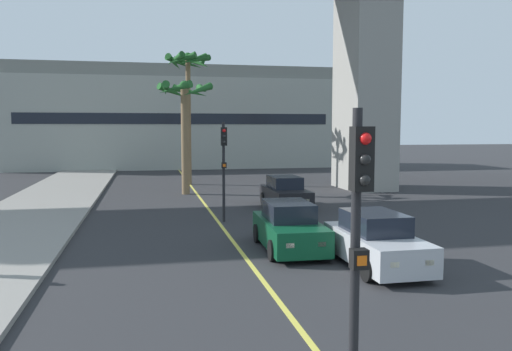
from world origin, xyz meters
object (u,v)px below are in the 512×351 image
at_px(car_queue_third, 289,228).
at_px(traffic_light_median_near, 358,232).
at_px(car_queue_front, 285,193).
at_px(traffic_light_median_far, 224,158).
at_px(palm_tree_near_median, 188,74).
at_px(car_queue_second, 376,242).
at_px(palm_tree_mid_median, 185,107).

distance_m(car_queue_third, traffic_light_median_near, 10.63).
bearing_deg(car_queue_front, traffic_light_median_near, -102.54).
xyz_separation_m(traffic_light_median_far, palm_tree_near_median, (-0.28, 14.80, 4.91)).
relative_size(traffic_light_median_near, palm_tree_near_median, 0.46).
bearing_deg(car_queue_front, traffic_light_median_far, -137.64).
relative_size(car_queue_third, traffic_light_median_near, 0.99).
bearing_deg(car_queue_second, palm_tree_near_median, 98.69).
relative_size(car_queue_second, car_queue_third, 0.99).
bearing_deg(traffic_light_median_far, palm_tree_mid_median, 95.45).
distance_m(car_queue_third, palm_tree_mid_median, 15.80).
height_order(car_queue_second, palm_tree_mid_median, palm_tree_mid_median).
bearing_deg(traffic_light_median_near, car_queue_third, 78.94).
distance_m(traffic_light_median_far, palm_tree_near_median, 15.59).
bearing_deg(traffic_light_median_near, car_queue_front, 77.46).
relative_size(traffic_light_median_far, palm_tree_near_median, 0.46).
height_order(car_queue_second, traffic_light_median_near, traffic_light_median_near).
height_order(car_queue_front, palm_tree_mid_median, palm_tree_mid_median).
xyz_separation_m(car_queue_front, palm_tree_near_median, (-3.80, 11.58, 6.90)).
xyz_separation_m(traffic_light_median_far, palm_tree_mid_median, (-0.92, 9.60, 2.43)).
bearing_deg(palm_tree_mid_median, car_queue_front, -55.18).
distance_m(traffic_light_median_near, palm_tree_near_median, 30.84).
bearing_deg(traffic_light_median_near, palm_tree_near_median, 89.26).
bearing_deg(car_queue_third, palm_tree_near_median, 94.55).
xyz_separation_m(car_queue_third, traffic_light_median_near, (-2.00, -10.24, 1.99)).
distance_m(car_queue_front, car_queue_third, 8.89).
distance_m(traffic_light_median_far, palm_tree_mid_median, 9.95).
bearing_deg(palm_tree_near_median, palm_tree_mid_median, -97.02).
bearing_deg(palm_tree_near_median, traffic_light_median_far, -88.93).
bearing_deg(traffic_light_median_far, car_queue_front, 42.36).
distance_m(car_queue_front, palm_tree_near_median, 14.01).
bearing_deg(car_queue_front, car_queue_second, -91.70).
height_order(car_queue_third, palm_tree_mid_median, palm_tree_mid_median).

